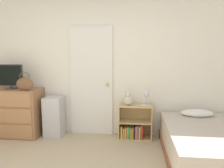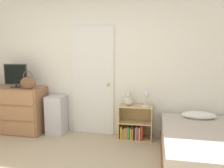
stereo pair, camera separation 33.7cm
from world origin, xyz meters
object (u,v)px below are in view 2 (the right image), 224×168
(bookshelf, at_px, (134,126))
(desk_lamp, at_px, (146,96))
(teddy_bear, at_px, (129,99))
(tv, at_px, (16,75))
(bed, at_px, (207,148))
(storage_bin, at_px, (57,115))
(dresser, at_px, (19,110))
(handbag, at_px, (28,83))

(bookshelf, xyz_separation_m, desk_lamp, (0.20, -0.04, 0.57))
(teddy_bear, bearing_deg, tv, -176.64)
(desk_lamp, relative_size, bed, 0.15)
(storage_bin, bearing_deg, dresser, -174.46)
(tv, bearing_deg, handbag, -21.22)
(tv, bearing_deg, bed, -10.76)
(dresser, height_order, desk_lamp, dresser)
(handbag, relative_size, bed, 0.18)
(tv, bearing_deg, teddy_bear, 3.36)
(dresser, distance_m, bed, 3.35)
(storage_bin, xyz_separation_m, bookshelf, (1.47, 0.02, -0.14))
(handbag, bearing_deg, bed, -9.50)
(bookshelf, bearing_deg, dresser, -177.53)
(tv, distance_m, handbag, 0.38)
(dresser, bearing_deg, tv, -86.88)
(desk_lamp, bearing_deg, handbag, -174.24)
(dresser, distance_m, storage_bin, 0.76)
(storage_bin, relative_size, teddy_bear, 2.84)
(dresser, bearing_deg, bed, -11.19)
(dresser, relative_size, bookshelf, 1.69)
(bed, bearing_deg, tv, 169.24)
(dresser, relative_size, teddy_bear, 4.02)
(handbag, xyz_separation_m, bookshelf, (1.89, 0.25, -0.77))
(handbag, bearing_deg, tv, 158.78)
(teddy_bear, distance_m, desk_lamp, 0.32)
(tv, height_order, bookshelf, tv)
(tv, bearing_deg, desk_lamp, 1.91)
(bookshelf, relative_size, teddy_bear, 2.37)
(handbag, distance_m, desk_lamp, 2.11)
(handbag, xyz_separation_m, bed, (2.94, -0.49, -0.76))
(desk_lamp, bearing_deg, tv, -178.09)
(dresser, distance_m, handbag, 0.67)
(handbag, bearing_deg, storage_bin, 28.84)
(storage_bin, relative_size, desk_lamp, 2.67)
(desk_lamp, bearing_deg, bed, -39.58)
(dresser, relative_size, storage_bin, 1.41)
(dresser, xyz_separation_m, bookshelf, (2.22, 0.10, -0.21))
(dresser, distance_m, tv, 0.67)
(bookshelf, height_order, teddy_bear, teddy_bear)
(handbag, xyz_separation_m, storage_bin, (0.42, 0.23, -0.63))
(handbag, height_order, desk_lamp, handbag)
(tv, xyz_separation_m, desk_lamp, (2.43, 0.08, -0.32))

